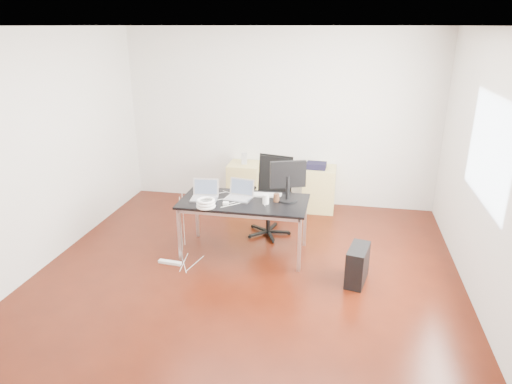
% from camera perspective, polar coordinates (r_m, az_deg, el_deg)
% --- Properties ---
extents(room_shell, '(5.00, 5.00, 5.00)m').
position_cam_1_polar(room_shell, '(5.00, -0.80, 3.81)').
color(room_shell, '#350F06').
rests_on(room_shell, ground).
extents(desk, '(1.60, 0.80, 0.73)m').
position_cam_1_polar(desk, '(5.77, -1.51, -1.55)').
color(desk, black).
rests_on(desk, ground).
extents(office_chair, '(0.57, 0.59, 1.08)m').
position_cam_1_polar(office_chair, '(6.39, 1.87, -0.03)').
color(office_chair, black).
rests_on(office_chair, ground).
extents(filing_cabinet_left, '(0.50, 0.50, 0.70)m').
position_cam_1_polar(filing_cabinet_left, '(7.50, -1.44, 1.02)').
color(filing_cabinet_left, tan).
rests_on(filing_cabinet_left, ground).
extents(filing_cabinet_right, '(0.50, 0.50, 0.70)m').
position_cam_1_polar(filing_cabinet_right, '(7.35, 7.88, 0.40)').
color(filing_cabinet_right, tan).
rests_on(filing_cabinet_right, ground).
extents(pc_tower, '(0.29, 0.48, 0.44)m').
position_cam_1_polar(pc_tower, '(5.42, 12.56, -8.88)').
color(pc_tower, black).
rests_on(pc_tower, ground).
extents(wastebasket, '(0.27, 0.27, 0.28)m').
position_cam_1_polar(wastebasket, '(7.20, 2.10, -1.60)').
color(wastebasket, black).
rests_on(wastebasket, ground).
extents(power_strip, '(0.30, 0.09, 0.04)m').
position_cam_1_polar(power_strip, '(5.87, -10.70, -8.64)').
color(power_strip, white).
rests_on(power_strip, ground).
extents(laptop_left, '(0.36, 0.29, 0.23)m').
position_cam_1_polar(laptop_left, '(5.84, -6.43, -0.25)').
color(laptop_left, silver).
rests_on(laptop_left, desk).
extents(laptop_right, '(0.37, 0.31, 0.23)m').
position_cam_1_polar(laptop_right, '(5.81, -2.06, -0.24)').
color(laptop_right, silver).
rests_on(laptop_right, desk).
extents(monitor, '(0.44, 0.26, 0.51)m').
position_cam_1_polar(monitor, '(5.68, 4.01, 1.68)').
color(monitor, black).
rests_on(monitor, desk).
extents(keyboard, '(0.45, 0.17, 0.02)m').
position_cam_1_polar(keyboard, '(5.90, 1.07, -0.36)').
color(keyboard, white).
rests_on(keyboard, desk).
extents(cup_white, '(0.08, 0.08, 0.12)m').
position_cam_1_polar(cup_white, '(5.62, 1.23, -0.89)').
color(cup_white, white).
rests_on(cup_white, desk).
extents(cup_brown, '(0.09, 0.09, 0.10)m').
position_cam_1_polar(cup_brown, '(5.70, 2.57, -0.73)').
color(cup_brown, '#502E1B').
rests_on(cup_brown, desk).
extents(cable_coil, '(0.24, 0.24, 0.11)m').
position_cam_1_polar(cable_coil, '(5.54, -6.29, -1.42)').
color(cable_coil, white).
rests_on(cable_coil, desk).
extents(power_adapter, '(0.08, 0.08, 0.03)m').
position_cam_1_polar(power_adapter, '(5.63, -3.79, -1.41)').
color(power_adapter, white).
rests_on(power_adapter, desk).
extents(speaker, '(0.11, 0.10, 0.18)m').
position_cam_1_polar(speaker, '(7.35, -1.49, 4.21)').
color(speaker, '#9E9E9E').
rests_on(speaker, filing_cabinet_left).
extents(navy_garment, '(0.31, 0.25, 0.09)m').
position_cam_1_polar(navy_garment, '(7.19, 7.55, 3.30)').
color(navy_garment, black).
rests_on(navy_garment, filing_cabinet_right).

